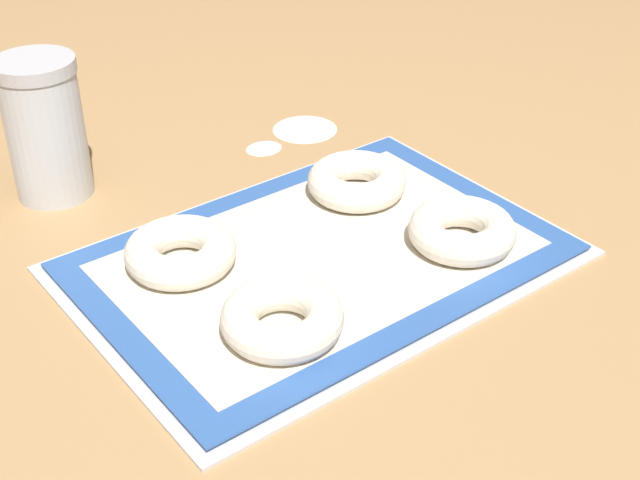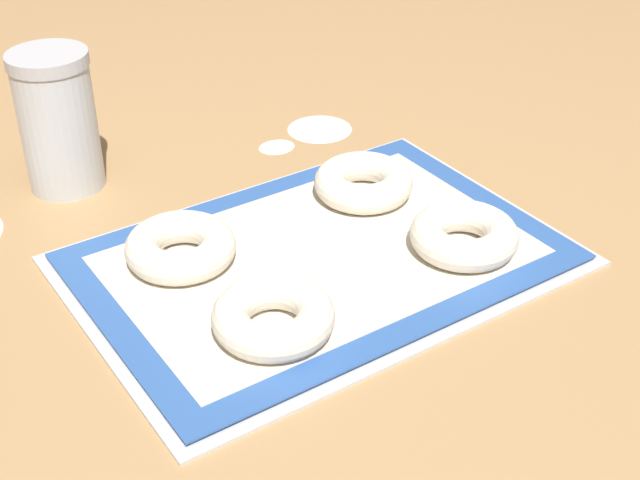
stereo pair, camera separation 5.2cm
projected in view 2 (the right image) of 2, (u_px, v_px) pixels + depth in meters
The scene contains 10 objects.
ground_plane at pixel (301, 258), 1.01m from camera, with size 2.80×2.80×0.00m, color #A87F51.
baking_tray at pixel (320, 259), 1.00m from camera, with size 0.54×0.37×0.01m.
baking_mat at pixel (320, 255), 1.00m from camera, with size 0.51×0.35×0.00m.
bagel_front_left at pixel (273, 316), 0.87m from camera, with size 0.12×0.12×0.04m.
bagel_front_right at pixel (464, 235), 0.99m from camera, with size 0.12×0.12×0.04m.
bagel_back_left at pixel (181, 247), 0.97m from camera, with size 0.12×0.12×0.04m.
bagel_back_right at pixel (363, 182), 1.10m from camera, with size 0.12×0.12×0.04m.
flour_canister at pixel (58, 121), 1.10m from camera, with size 0.10×0.10×0.18m.
flour_patch_near at pixel (320, 128), 1.29m from camera, with size 0.09×0.09×0.00m.
flour_patch_far at pixel (277, 146), 1.24m from camera, with size 0.05×0.04×0.00m.
Camera 2 is at (-0.45, -0.70, 0.57)m, focal length 50.00 mm.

